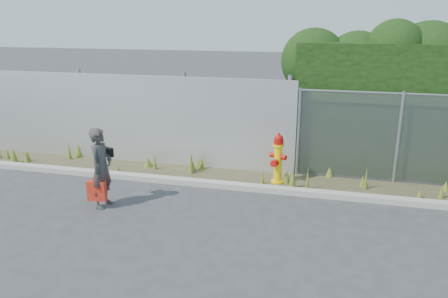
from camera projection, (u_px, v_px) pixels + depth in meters
name	position (u px, v px, depth m)	size (l,w,h in m)	color
ground	(221.00, 227.00, 7.69)	(80.00, 80.00, 0.00)	#39393B
curb	(242.00, 187.00, 9.34)	(16.00, 0.22, 0.12)	#A3A093
weed_strip	(250.00, 175.00, 9.89)	(16.00, 1.29, 0.53)	#463E28
corrugated_fence	(125.00, 119.00, 10.91)	(8.50, 0.21, 2.30)	silver
hedge	(448.00, 90.00, 9.88)	(7.72, 1.93, 3.52)	black
fire_hydrant	(278.00, 159.00, 9.54)	(0.39, 0.35, 1.15)	yellow
woman	(101.00, 168.00, 8.32)	(0.57, 0.38, 1.57)	#0D574F
red_tote_bag	(97.00, 191.00, 8.32)	(0.35, 0.13, 0.46)	#A90920
black_shoulder_bag	(108.00, 152.00, 8.48)	(0.23, 0.10, 0.18)	black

